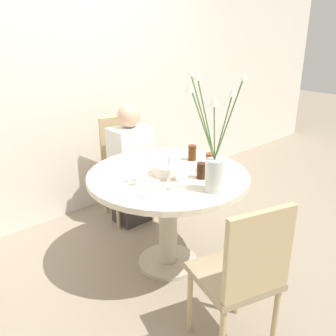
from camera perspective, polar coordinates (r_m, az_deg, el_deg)
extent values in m
plane|color=gray|center=(2.98, 0.00, -14.27)|extent=(16.00, 16.00, 0.00)
cube|color=silver|center=(3.50, -14.60, 13.55)|extent=(8.00, 0.05, 2.60)
cylinder|color=beige|center=(2.62, 0.00, -1.22)|extent=(1.13, 1.13, 0.04)
cylinder|color=#B7AD99|center=(2.78, 0.00, -8.07)|extent=(0.14, 0.14, 0.68)
cylinder|color=#B7AD99|center=(2.97, 0.00, -14.04)|extent=(0.45, 0.45, 0.03)
cube|color=#9E896B|center=(3.44, -6.11, -0.60)|extent=(0.50, 0.50, 0.04)
cube|color=tan|center=(3.52, -7.31, 4.19)|extent=(0.37, 0.14, 0.46)
cylinder|color=tan|center=(3.34, -7.68, -5.86)|extent=(0.03, 0.03, 0.44)
cylinder|color=tan|center=(3.45, -2.31, -4.77)|extent=(0.03, 0.03, 0.44)
cylinder|color=tan|center=(3.63, -9.42, -3.63)|extent=(0.03, 0.03, 0.44)
cylinder|color=tan|center=(3.73, -4.43, -2.69)|extent=(0.03, 0.03, 0.44)
cube|color=#9E896B|center=(2.13, 9.95, -15.87)|extent=(0.50, 0.50, 0.04)
cube|color=tan|center=(1.87, 13.67, -12.65)|extent=(0.37, 0.15, 0.46)
cylinder|color=tan|center=(2.47, 10.65, -17.04)|extent=(0.03, 0.03, 0.44)
cylinder|color=tan|center=(2.32, 3.36, -19.53)|extent=(0.03, 0.03, 0.44)
cylinder|color=tan|center=(2.27, 15.95, -21.57)|extent=(0.03, 0.03, 0.44)
cylinder|color=white|center=(2.59, 0.03, -0.18)|extent=(0.22, 0.22, 0.07)
cylinder|color=#E54C4C|center=(2.57, 0.03, 1.04)|extent=(0.01, 0.01, 0.04)
cylinder|color=silver|center=(2.33, 7.00, -1.14)|extent=(0.11, 0.11, 0.21)
cylinder|color=#4C7538|center=(2.16, 9.18, 7.11)|extent=(0.01, 0.18, 0.52)
cone|color=silver|center=(2.06, 11.54, 13.59)|extent=(0.04, 0.04, 0.04)
cylinder|color=#4C7538|center=(2.20, 5.35, 7.62)|extent=(0.13, 0.11, 0.52)
cone|color=silver|center=(2.14, 3.41, 14.39)|extent=(0.04, 0.04, 0.04)
cylinder|color=#4C7538|center=(2.26, 7.08, 5.65)|extent=(0.03, 0.05, 0.35)
cone|color=silver|center=(2.24, 7.04, 10.13)|extent=(0.06, 0.06, 0.06)
cylinder|color=#4C7538|center=(2.22, 5.83, 7.41)|extent=(0.08, 0.11, 0.50)
cone|color=silver|center=(2.18, 4.45, 13.86)|extent=(0.05, 0.05, 0.05)
cylinder|color=#4C7538|center=(2.20, 5.35, 6.58)|extent=(0.15, 0.09, 0.45)
cone|color=silver|center=(2.13, 3.41, 12.29)|extent=(0.05, 0.05, 0.06)
cylinder|color=#4C7538|center=(2.25, 8.47, 6.29)|extent=(0.10, 0.04, 0.41)
cone|color=silver|center=(2.23, 9.89, 11.43)|extent=(0.05, 0.05, 0.06)
cylinder|color=white|center=(2.30, -2.40, -3.94)|extent=(0.17, 0.17, 0.01)
cylinder|color=maroon|center=(2.63, 6.50, 0.81)|extent=(0.07, 0.07, 0.14)
cylinder|color=#51280F|center=(2.86, 3.70, 2.33)|extent=(0.06, 0.06, 0.12)
cylinder|color=#33190C|center=(2.52, 5.10, -0.41)|extent=(0.06, 0.06, 0.11)
cube|color=#383333|center=(3.46, -5.51, -4.41)|extent=(0.31, 0.24, 0.48)
cube|color=white|center=(3.29, -5.78, 2.65)|extent=(0.34, 0.24, 0.42)
sphere|color=#D1A889|center=(3.20, -5.99, 7.92)|extent=(0.20, 0.20, 0.20)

